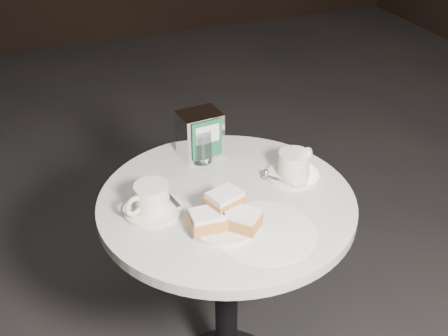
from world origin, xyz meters
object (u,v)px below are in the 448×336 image
cafe_table (227,254)px  water_glass_left (201,146)px  coffee_cup_left (152,200)px  coffee_cup_right (294,166)px  beignet_plate (224,217)px  napkin_dispenser (200,134)px  water_glass_right (204,137)px

cafe_table → water_glass_left: bearing=89.4°
coffee_cup_left → coffee_cup_right: coffee_cup_left is taller
beignet_plate → napkin_dispenser: bearing=80.1°
napkin_dispenser → water_glass_right: bearing=-17.9°
napkin_dispenser → coffee_cup_left: bearing=-138.9°
cafe_table → coffee_cup_right: 0.32m
coffee_cup_right → beignet_plate: bearing=-175.9°
water_glass_left → beignet_plate: bearing=-99.3°
coffee_cup_left → water_glass_right: water_glass_right is taller
beignet_plate → napkin_dispenser: napkin_dispenser is taller
cafe_table → napkin_dispenser: napkin_dispenser is taller
cafe_table → coffee_cup_left: 0.31m
beignet_plate → coffee_cup_right: size_ratio=1.12×
water_glass_left → napkin_dispenser: bearing=75.0°
water_glass_left → water_glass_right: (0.02, 0.03, 0.01)m
napkin_dispenser → cafe_table: bearing=-98.3°
beignet_plate → napkin_dispenser: (0.06, 0.36, 0.04)m
coffee_cup_left → napkin_dispenser: bearing=21.9°
coffee_cup_left → coffee_cup_right: (0.42, 0.01, -0.00)m
coffee_cup_right → water_glass_left: 0.28m
beignet_plate → coffee_cup_right: bearing=28.2°
beignet_plate → water_glass_right: 0.36m
coffee_cup_right → napkin_dispenser: (-0.21, 0.21, 0.04)m
coffee_cup_right → napkin_dispenser: napkin_dispenser is taller
napkin_dispenser → coffee_cup_right: bearing=-51.7°
cafe_table → coffee_cup_right: size_ratio=3.73×
water_glass_right → napkin_dispenser: napkin_dispenser is taller
water_glass_left → water_glass_right: water_glass_right is taller
water_glass_right → coffee_cup_left: bearing=-134.8°
water_glass_right → napkin_dispenser: 0.02m
coffee_cup_left → water_glass_right: bearing=20.3°
coffee_cup_left → water_glass_right: (0.22, 0.23, 0.02)m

